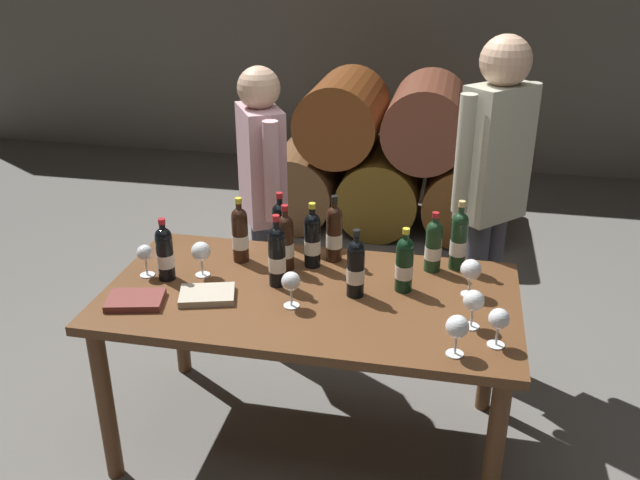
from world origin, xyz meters
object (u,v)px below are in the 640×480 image
at_px(leather_ledger, 135,300).
at_px(wine_bottle_8, 277,255).
at_px(wine_bottle_6, 280,230).
at_px(wine_bottle_5, 356,267).
at_px(wine_glass_6, 291,282).
at_px(wine_bottle_10, 459,240).
at_px(wine_glass_0, 499,320).
at_px(wine_bottle_9, 334,233).
at_px(tasting_notebook, 207,295).
at_px(wine_bottle_2, 165,253).
at_px(wine_glass_5, 145,254).
at_px(sommelier_presenting, 493,180).
at_px(wine_bottle_4, 312,239).
at_px(wine_bottle_7, 404,264).
at_px(taster_seated_left, 262,190).
at_px(wine_bottle_1, 433,245).
at_px(wine_glass_4, 471,270).
at_px(wine_glass_3, 457,328).
at_px(wine_bottle_3, 240,234).
at_px(wine_bottle_0, 285,242).
at_px(wine_glass_1, 473,302).
at_px(wine_glass_2, 201,252).
at_px(dining_table, 310,312).

bearing_deg(leather_ledger, wine_bottle_8, 14.41).
height_order(wine_bottle_6, wine_bottle_8, wine_bottle_8).
xyz_separation_m(wine_bottle_5, wine_glass_6, (-0.23, -0.14, -0.02)).
relative_size(wine_bottle_10, wine_glass_0, 2.11).
bearing_deg(wine_bottle_9, tasting_notebook, -134.09).
distance_m(wine_bottle_6, wine_bottle_9, 0.25).
xyz_separation_m(wine_bottle_2, wine_glass_5, (-0.10, 0.01, -0.02)).
height_order(wine_bottle_9, sommelier_presenting, sommelier_presenting).
height_order(wine_bottle_5, wine_bottle_9, wine_bottle_9).
height_order(wine_bottle_4, wine_bottle_8, wine_bottle_8).
distance_m(wine_bottle_7, taster_seated_left, 1.00).
bearing_deg(wine_bottle_2, wine_glass_5, 175.71).
height_order(wine_bottle_4, wine_glass_6, wine_bottle_4).
height_order(wine_bottle_5, leather_ledger, wine_bottle_5).
relative_size(wine_bottle_1, wine_bottle_7, 0.98).
bearing_deg(wine_glass_4, wine_bottle_8, -174.89).
distance_m(wine_bottle_4, wine_glass_0, 0.93).
relative_size(wine_bottle_2, wine_glass_5, 1.91).
xyz_separation_m(wine_bottle_8, wine_bottle_9, (0.19, 0.28, -0.00)).
xyz_separation_m(wine_glass_3, taster_seated_left, (-1.00, 1.06, 0.05)).
distance_m(wine_bottle_1, wine_bottle_7, 0.23).
distance_m(wine_bottle_3, leather_ledger, 0.56).
height_order(wine_bottle_2, wine_bottle_7, wine_bottle_7).
bearing_deg(wine_bottle_0, wine_bottle_4, 26.88).
xyz_separation_m(wine_bottle_0, wine_glass_5, (-0.57, -0.18, -0.03)).
distance_m(wine_glass_6, leather_ledger, 0.63).
relative_size(wine_glass_1, wine_glass_4, 0.97).
distance_m(wine_glass_3, wine_glass_6, 0.68).
relative_size(wine_bottle_0, wine_bottle_6, 0.97).
distance_m(wine_glass_3, sommelier_presenting, 1.11).
xyz_separation_m(wine_bottle_2, wine_glass_1, (1.28, -0.14, -0.01)).
bearing_deg(wine_bottle_2, wine_bottle_7, 5.83).
relative_size(wine_bottle_7, wine_bottle_8, 0.88).
bearing_deg(wine_bottle_8, wine_bottle_0, 90.72).
distance_m(wine_bottle_6, wine_glass_2, 0.38).
bearing_deg(tasting_notebook, wine_bottle_0, 35.95).
relative_size(wine_bottle_5, wine_bottle_10, 0.92).
bearing_deg(wine_glass_0, wine_bottle_8, 161.86).
bearing_deg(wine_glass_2, wine_glass_6, -22.41).
height_order(wine_glass_2, wine_glass_6, wine_glass_2).
xyz_separation_m(wine_bottle_8, wine_glass_3, (0.75, -0.38, -0.03)).
bearing_deg(wine_glass_5, wine_bottle_2, -4.29).
relative_size(wine_bottle_4, wine_glass_5, 2.06).
bearing_deg(wine_bottle_2, wine_bottle_8, 5.10).
xyz_separation_m(dining_table, wine_glass_5, (-0.72, 0.01, 0.19)).
xyz_separation_m(wine_bottle_10, wine_glass_2, (-1.08, -0.30, -0.02)).
xyz_separation_m(wine_glass_3, wine_glass_4, (0.04, 0.45, 0.00)).
xyz_separation_m(wine_glass_2, taster_seated_left, (0.08, 0.66, 0.05)).
bearing_deg(wine_bottle_4, wine_glass_6, -90.76).
relative_size(wine_bottle_7, wine_glass_1, 1.80).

